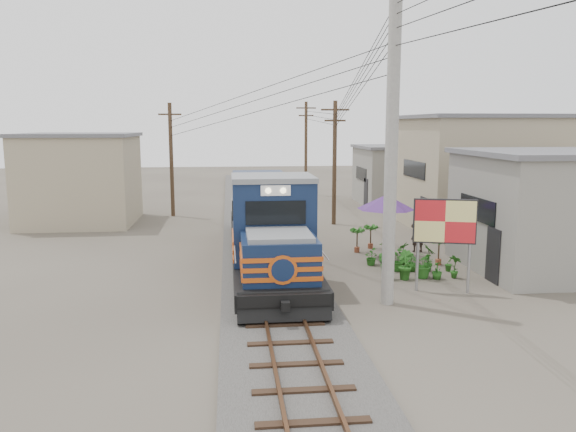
{
  "coord_description": "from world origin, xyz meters",
  "views": [
    {
      "loc": [
        -1.5,
        -17.39,
        5.67
      ],
      "look_at": [
        0.76,
        3.78,
        2.2
      ],
      "focal_mm": 35.0,
      "sensor_mm": 36.0,
      "label": 1
    }
  ],
  "objects": [
    {
      "name": "locomotive",
      "position": [
        0.0,
        5.18,
        1.68
      ],
      "size": [
        2.83,
        15.39,
        3.81
      ],
      "color": "black",
      "rests_on": "ground"
    },
    {
      "name": "shophouse_front",
      "position": [
        11.5,
        3.0,
        2.36
      ],
      "size": [
        7.35,
        6.3,
        4.7
      ],
      "color": "gray",
      "rests_on": "ground"
    },
    {
      "name": "market_umbrella",
      "position": [
        5.17,
        5.7,
        2.41
      ],
      "size": [
        3.28,
        3.28,
        2.73
      ],
      "rotation": [
        0.0,
        0.0,
        0.43
      ],
      "color": "black",
      "rests_on": "ground"
    },
    {
      "name": "shophouse_mid",
      "position": [
        12.5,
        12.0,
        3.11
      ],
      "size": [
        8.4,
        7.35,
        6.2
      ],
      "color": "tan",
      "rests_on": "ground"
    },
    {
      "name": "ground",
      "position": [
        0.0,
        0.0,
        0.0
      ],
      "size": [
        120.0,
        120.0,
        0.0
      ],
      "primitive_type": "plane",
      "color": "#473F35",
      "rests_on": "ground"
    },
    {
      "name": "utility_pole_main",
      "position": [
        3.5,
        -0.5,
        5.0
      ],
      "size": [
        0.4,
        0.4,
        10.0
      ],
      "color": "#9E9B93",
      "rests_on": "ground"
    },
    {
      "name": "shophouse_back",
      "position": [
        11.0,
        22.0,
        2.11
      ],
      "size": [
        6.3,
        6.3,
        4.2
      ],
      "color": "gray",
      "rests_on": "ground"
    },
    {
      "name": "wooden_pole_far",
      "position": [
        4.8,
        28.0,
        3.93
      ],
      "size": [
        1.6,
        0.24,
        7.5
      ],
      "color": "#4C3826",
      "rests_on": "ground"
    },
    {
      "name": "power_lines",
      "position": [
        -0.14,
        8.49,
        7.56
      ],
      "size": [
        9.65,
        19.0,
        3.3
      ],
      "color": "black",
      "rests_on": "ground"
    },
    {
      "name": "plant_nursery",
      "position": [
        5.35,
        3.14,
        0.47
      ],
      "size": [
        3.31,
        3.04,
        1.11
      ],
      "color": "#24611B",
      "rests_on": "ground"
    },
    {
      "name": "vendor",
      "position": [
        6.93,
        6.61,
        0.89
      ],
      "size": [
        0.68,
        0.47,
        1.79
      ],
      "primitive_type": "imported",
      "rotation": [
        0.0,
        0.0,
        3.2
      ],
      "color": "black",
      "rests_on": "ground"
    },
    {
      "name": "wooden_pole_left",
      "position": [
        -5.0,
        18.0,
        3.68
      ],
      "size": [
        1.6,
        0.24,
        7.0
      ],
      "color": "#4C3826",
      "rests_on": "ground"
    },
    {
      "name": "shophouse_left",
      "position": [
        -10.0,
        16.0,
        2.61
      ],
      "size": [
        6.3,
        6.3,
        5.2
      ],
      "color": "tan",
      "rests_on": "ground"
    },
    {
      "name": "ballast",
      "position": [
        0.0,
        10.0,
        0.08
      ],
      "size": [
        3.6,
        70.0,
        0.16
      ],
      "primitive_type": "cube",
      "color": "#595651",
      "rests_on": "ground"
    },
    {
      "name": "wooden_pole_mid",
      "position": [
        4.5,
        14.0,
        3.68
      ],
      "size": [
        1.6,
        0.24,
        7.0
      ],
      "color": "#4C3826",
      "rests_on": "ground"
    },
    {
      "name": "billboard",
      "position": [
        5.72,
        0.52,
        2.37
      ],
      "size": [
        2.04,
        0.68,
        3.22
      ],
      "rotation": [
        0.0,
        0.0,
        -0.28
      ],
      "color": "#99999E",
      "rests_on": "ground"
    },
    {
      "name": "track",
      "position": [
        0.0,
        10.0,
        0.26
      ],
      "size": [
        1.15,
        70.0,
        0.12
      ],
      "color": "#51331E",
      "rests_on": "ground"
    }
  ]
}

